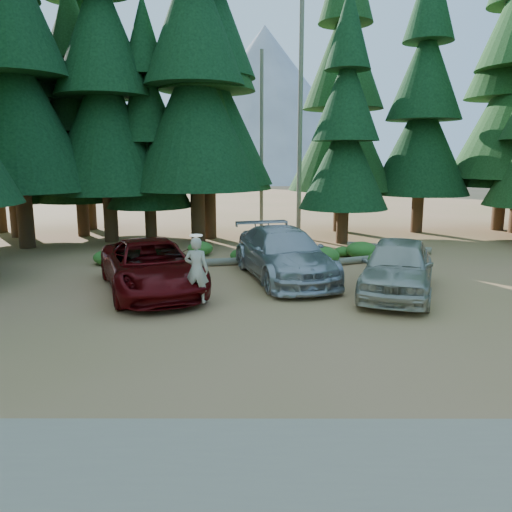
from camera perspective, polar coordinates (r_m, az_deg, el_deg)
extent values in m
plane|color=#9E7C43|center=(13.22, 6.51, -7.88)|extent=(160.00, 160.00, 0.00)
cube|color=tan|center=(7.46, 12.55, -24.35)|extent=(26.00, 3.50, 0.01)
cylinder|color=#716D5A|center=(27.05, 5.06, 14.78)|extent=(0.24, 0.24, 12.00)
cylinder|color=#716D5A|center=(28.41, 0.64, 12.63)|extent=(0.20, 0.20, 10.00)
cone|color=gray|center=(97.90, 0.98, 16.93)|extent=(44.00, 44.00, 28.00)
cone|color=gray|center=(107.75, -3.50, 14.26)|extent=(36.00, 36.00, 20.00)
imported|color=#580709|center=(16.53, -11.88, -1.16)|extent=(4.78, 6.59, 1.66)
imported|color=#ACB0B5|center=(17.90, 3.17, 0.25)|extent=(4.08, 6.67, 1.81)
imported|color=#B8B5A4|center=(16.46, 15.87, -1.17)|extent=(3.74, 5.68, 1.80)
imported|color=beige|center=(14.20, -6.81, -1.59)|extent=(0.74, 0.54, 1.89)
cylinder|color=white|center=(14.07, -6.87, 2.35)|extent=(0.36, 0.36, 0.04)
cylinder|color=#716D5A|center=(20.37, -1.16, -0.54)|extent=(4.18, 1.26, 0.30)
cylinder|color=#716D5A|center=(24.08, 14.85, 0.93)|extent=(3.62, 1.93, 0.32)
cylinder|color=#716D5A|center=(20.01, 7.41, -0.87)|extent=(4.30, 2.10, 0.29)
ellipsoid|color=#296F21|center=(22.35, -6.40, 0.86)|extent=(1.13, 1.13, 0.62)
ellipsoid|color=#296F21|center=(20.76, -1.56, 0.05)|extent=(1.03, 1.03, 0.57)
ellipsoid|color=#296F21|center=(20.43, 7.67, 0.02)|extent=(1.35, 1.35, 0.74)
ellipsoid|color=#296F21|center=(22.36, 9.92, 0.51)|extent=(0.78, 0.78, 0.43)
ellipsoid|color=#296F21|center=(20.45, 14.25, -0.38)|extent=(1.14, 1.14, 0.63)
ellipsoid|color=#296F21|center=(22.00, 11.99, 0.66)|extent=(1.33, 1.33, 0.73)
ellipsoid|color=#296F21|center=(21.23, -16.71, -0.15)|extent=(1.06, 1.06, 0.58)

